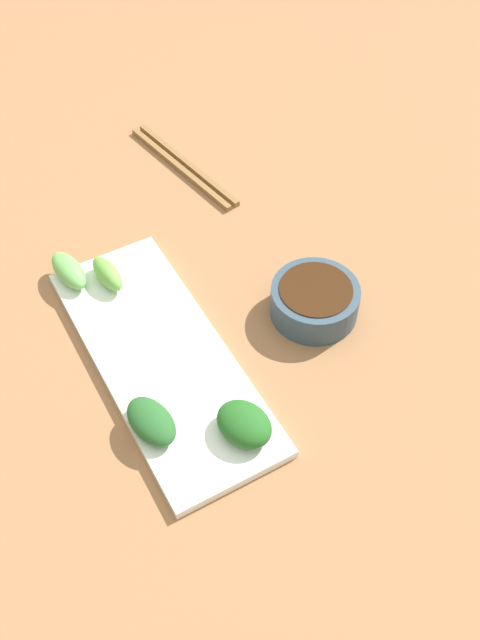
# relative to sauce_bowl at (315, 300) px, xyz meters

# --- Properties ---
(tabletop) EXTENTS (2.10, 2.10, 0.02)m
(tabletop) POSITION_rel_sauce_bowl_xyz_m (0.13, -0.03, -0.03)
(tabletop) COLOR #966642
(tabletop) RESTS_ON ground
(sauce_bowl) EXTENTS (0.11, 0.11, 0.04)m
(sauce_bowl) POSITION_rel_sauce_bowl_xyz_m (0.00, 0.00, 0.00)
(sauce_bowl) COLOR #314757
(sauce_bowl) RESTS_ON tabletop
(serving_plate) EXTENTS (0.14, 0.36, 0.01)m
(serving_plate) POSITION_rel_sauce_bowl_xyz_m (0.19, -0.02, -0.02)
(serving_plate) COLOR white
(serving_plate) RESTS_ON tabletop
(broccoli_leafy_0) EXTENTS (0.07, 0.08, 0.03)m
(broccoli_leafy_0) POSITION_rel_sauce_bowl_xyz_m (0.16, 0.11, 0.00)
(broccoli_leafy_0) COLOR #215C1F
(broccoli_leafy_0) RESTS_ON serving_plate
(broccoli_leafy_1) EXTENTS (0.05, 0.07, 0.02)m
(broccoli_leafy_1) POSITION_rel_sauce_bowl_xyz_m (0.24, 0.06, 0.00)
(broccoli_leafy_1) COLOR #255B28
(broccoli_leafy_1) RESTS_ON serving_plate
(broccoli_stalk_2) EXTENTS (0.03, 0.06, 0.03)m
(broccoli_stalk_2) POSITION_rel_sauce_bowl_xyz_m (0.20, -0.16, 0.00)
(broccoli_stalk_2) COLOR #68AC44
(broccoli_stalk_2) RESTS_ON serving_plate
(broccoli_stalk_3) EXTENTS (0.04, 0.07, 0.02)m
(broccoli_stalk_3) POSITION_rel_sauce_bowl_xyz_m (0.24, -0.19, 0.00)
(broccoli_stalk_3) COLOR #67B156
(broccoli_stalk_3) RESTS_ON serving_plate
(chopsticks) EXTENTS (0.06, 0.23, 0.01)m
(chopsticks) POSITION_rel_sauce_bowl_xyz_m (0.02, -0.32, -0.02)
(chopsticks) COLOR brown
(chopsticks) RESTS_ON tabletop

